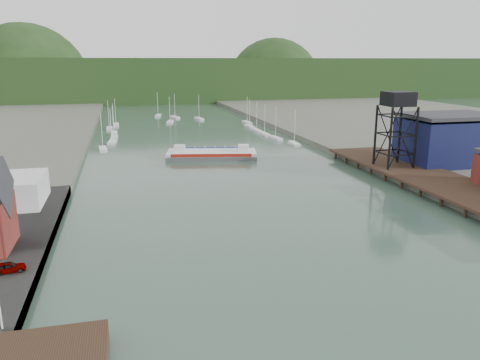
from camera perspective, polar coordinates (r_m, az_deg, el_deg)
name	(u,v)px	position (r m, az deg, el deg)	size (l,w,h in m)	color
ground	(398,356)	(44.67, 18.75, -19.66)	(600.00, 600.00, 0.00)	#304B3E
east_pier	(439,181)	(98.22, 23.07, -0.10)	(14.00, 70.00, 2.45)	black
lift_tower	(398,104)	(105.45, 18.69, 8.82)	(6.50, 6.50, 16.00)	black
blue_shed	(448,139)	(116.73, 24.07, 4.53)	(20.50, 14.50, 11.30)	#0C1235
marina_sailboats	(185,129)	(172.09, -6.72, 6.19)	(57.71, 92.65, 0.90)	silver
distant_hills	(147,82)	(332.66, -11.24, 11.65)	(500.00, 120.00, 80.00)	#1C3115
chain_ferry	(212,154)	(121.74, -3.47, 3.19)	(24.33, 13.61, 3.30)	#4F5052
car_west_a	(8,267)	(58.66, -26.39, -9.50)	(1.45, 3.60, 1.23)	#999999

